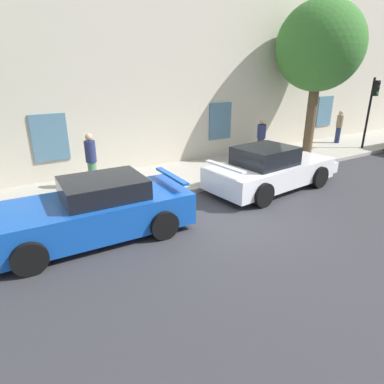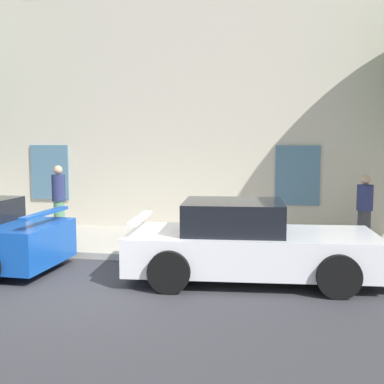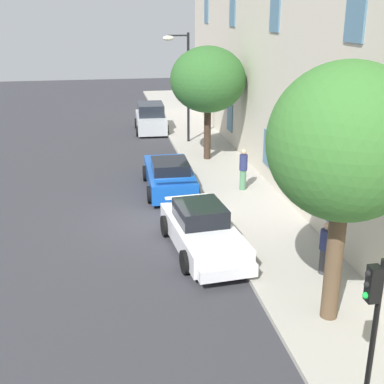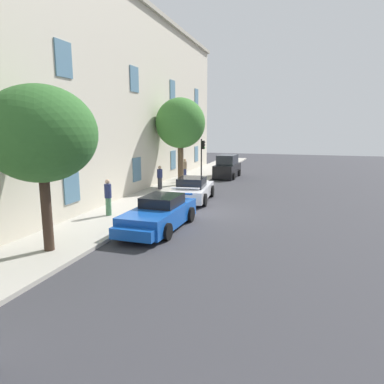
% 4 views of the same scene
% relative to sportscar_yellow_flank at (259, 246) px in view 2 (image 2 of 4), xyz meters
% --- Properties ---
extents(ground_plane, '(80.00, 80.00, 0.00)m').
position_rel_sportscar_yellow_flank_xyz_m(ground_plane, '(-2.64, -1.31, -0.62)').
color(ground_plane, '#333338').
extents(sidewalk, '(60.00, 3.14, 0.14)m').
position_rel_sportscar_yellow_flank_xyz_m(sidewalk, '(-2.64, 2.42, -0.55)').
color(sidewalk, '#A8A399').
rests_on(sidewalk, ground).
extents(building_facade, '(42.00, 4.88, 12.09)m').
position_rel_sportscar_yellow_flank_xyz_m(building_facade, '(-2.64, 6.18, 5.44)').
color(building_facade, beige).
rests_on(building_facade, ground).
extents(sportscar_yellow_flank, '(4.88, 2.35, 1.41)m').
position_rel_sportscar_yellow_flank_xyz_m(sportscar_yellow_flank, '(0.00, 0.00, 0.00)').
color(sportscar_yellow_flank, white).
rests_on(sportscar_yellow_flank, ground).
extents(pedestrian_admiring, '(0.37, 0.37, 1.72)m').
position_rel_sportscar_yellow_flank_xyz_m(pedestrian_admiring, '(-5.10, 2.65, 0.41)').
color(pedestrian_admiring, '#4C7F59').
rests_on(pedestrian_admiring, sidewalk).
extents(pedestrian_strolling, '(0.44, 0.44, 1.56)m').
position_rel_sportscar_yellow_flank_xyz_m(pedestrian_strolling, '(2.22, 3.02, 0.31)').
color(pedestrian_strolling, '#333338').
rests_on(pedestrian_strolling, sidewalk).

